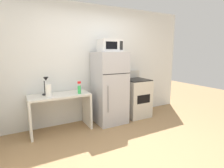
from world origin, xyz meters
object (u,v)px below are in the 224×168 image
at_px(paper_towel_roll, 48,90).
at_px(microwave, 110,46).
at_px(spray_bottle, 79,89).
at_px(oven_range, 136,97).
at_px(desk_lamp, 46,83).
at_px(refrigerator, 110,88).
at_px(desk, 60,105).

relative_size(paper_towel_roll, microwave, 0.52).
height_order(spray_bottle, oven_range, oven_range).
height_order(desk_lamp, oven_range, desk_lamp).
bearing_deg(refrigerator, spray_bottle, -174.97).
relative_size(desk, microwave, 2.54).
xyz_separation_m(desk_lamp, oven_range, (2.07, -0.11, -0.52)).
height_order(spray_bottle, microwave, microwave).
bearing_deg(oven_range, microwave, -176.34).
bearing_deg(paper_towel_roll, refrigerator, 1.20).
distance_m(desk, desk_lamp, 0.53).
bearing_deg(oven_range, spray_bottle, -176.49).
relative_size(desk_lamp, paper_towel_roll, 1.47).
relative_size(desk, oven_range, 1.06).
distance_m(desk, refrigerator, 1.12).
bearing_deg(refrigerator, paper_towel_roll, -178.80).
bearing_deg(spray_bottle, desk, 161.68).
bearing_deg(oven_range, paper_towel_roll, -178.49).
bearing_deg(desk, oven_range, -1.01).
distance_m(paper_towel_roll, spray_bottle, 0.58).
xyz_separation_m(paper_towel_roll, refrigerator, (1.30, 0.03, -0.08)).
relative_size(paper_towel_roll, spray_bottle, 0.96).
relative_size(paper_towel_roll, oven_range, 0.22).
bearing_deg(paper_towel_roll, oven_range, 1.51).
height_order(paper_towel_roll, spray_bottle, spray_bottle).
xyz_separation_m(paper_towel_roll, spray_bottle, (0.58, -0.04, -0.02)).
height_order(spray_bottle, refrigerator, refrigerator).
xyz_separation_m(spray_bottle, refrigerator, (0.72, 0.06, -0.06)).
xyz_separation_m(desk_lamp, spray_bottle, (0.60, -0.20, -0.14)).
height_order(paper_towel_roll, microwave, microwave).
relative_size(spray_bottle, oven_range, 0.23).
bearing_deg(desk_lamp, refrigerator, -5.99).
bearing_deg(refrigerator, desk_lamp, 174.01).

